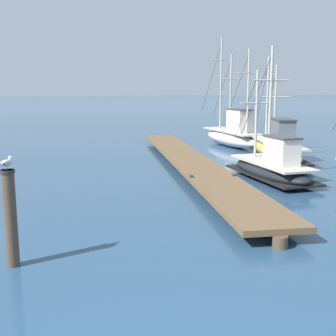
{
  "coord_description": "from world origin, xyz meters",
  "views": [
    {
      "loc": [
        -0.97,
        -3.2,
        3.64
      ],
      "look_at": [
        1.77,
        8.55,
        1.4
      ],
      "focal_mm": 46.28,
      "sensor_mm": 36.0,
      "label": 1
    }
  ],
  "objects_px": {
    "fishing_boat_1": "(233,134)",
    "perched_seagull": "(6,162)",
    "mooring_piling": "(10,217)",
    "fishing_boat_0": "(272,167)",
    "fishing_boat_3": "(276,147)"
  },
  "relations": [
    {
      "from": "fishing_boat_1",
      "to": "mooring_piling",
      "type": "height_order",
      "value": "fishing_boat_1"
    },
    {
      "from": "fishing_boat_0",
      "to": "perched_seagull",
      "type": "height_order",
      "value": "fishing_boat_0"
    },
    {
      "from": "mooring_piling",
      "to": "fishing_boat_0",
      "type": "bearing_deg",
      "value": 36.04
    },
    {
      "from": "fishing_boat_1",
      "to": "perched_seagull",
      "type": "xyz_separation_m",
      "value": [
        -11.34,
        -16.51,
        1.42
      ]
    },
    {
      "from": "fishing_boat_1",
      "to": "perched_seagull",
      "type": "relative_size",
      "value": 23.49
    },
    {
      "from": "mooring_piling",
      "to": "perched_seagull",
      "type": "relative_size",
      "value": 5.91
    },
    {
      "from": "fishing_boat_3",
      "to": "perched_seagull",
      "type": "bearing_deg",
      "value": -135.83
    },
    {
      "from": "fishing_boat_3",
      "to": "mooring_piling",
      "type": "bearing_deg",
      "value": -135.83
    },
    {
      "from": "fishing_boat_0",
      "to": "fishing_boat_1",
      "type": "height_order",
      "value": "fishing_boat_1"
    },
    {
      "from": "fishing_boat_0",
      "to": "fishing_boat_3",
      "type": "distance_m",
      "value": 5.35
    },
    {
      "from": "fishing_boat_0",
      "to": "mooring_piling",
      "type": "relative_size",
      "value": 2.83
    },
    {
      "from": "fishing_boat_1",
      "to": "perched_seagull",
      "type": "height_order",
      "value": "fishing_boat_1"
    },
    {
      "from": "fishing_boat_1",
      "to": "perched_seagull",
      "type": "distance_m",
      "value": 20.08
    },
    {
      "from": "mooring_piling",
      "to": "fishing_boat_3",
      "type": "bearing_deg",
      "value": 44.17
    },
    {
      "from": "fishing_boat_1",
      "to": "fishing_boat_3",
      "type": "height_order",
      "value": "fishing_boat_1"
    }
  ]
}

